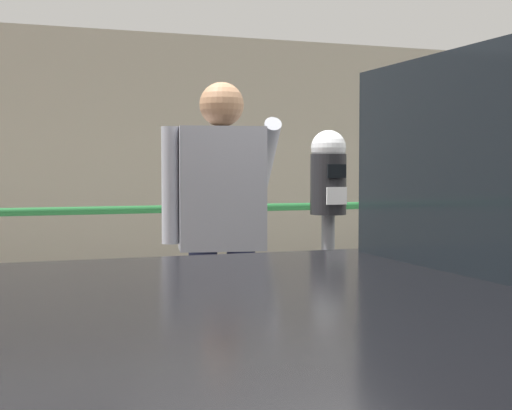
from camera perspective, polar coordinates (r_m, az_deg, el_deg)
The scene contains 5 objects.
sidewalk_curb at distance 4.93m, azimuth 4.25°, elevation -13.06°, with size 36.00×2.65×0.14m, color gray.
parking_meter at distance 3.92m, azimuth 5.56°, elevation 0.18°, with size 0.19×0.20×1.48m.
pedestrian_at_meter at distance 3.89m, azimuth -2.64°, elevation -1.41°, with size 0.71×0.59×1.73m.
background_railing at distance 5.89m, azimuth -0.47°, elevation -2.66°, with size 24.06×0.06×1.00m.
backdrop_wall at distance 7.84m, azimuth -5.45°, elevation 2.56°, with size 32.00×0.50×2.77m, color #ADA38E.
Camera 1 is at (-1.93, -3.01, 1.42)m, focal length 52.18 mm.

